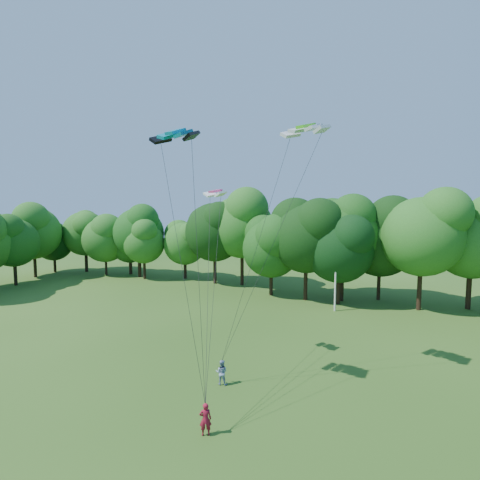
% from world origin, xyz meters
% --- Properties ---
extents(utility_pole, '(1.54, 0.38, 7.76)m').
position_xyz_m(utility_pole, '(2.66, 30.19, 4.00)').
color(utility_pole, silver).
rests_on(utility_pole, ground).
extents(kite_flyer_left, '(0.74, 0.68, 1.69)m').
position_xyz_m(kite_flyer_left, '(0.81, 5.12, 0.85)').
color(kite_flyer_left, maroon).
rests_on(kite_flyer_left, ground).
extents(kite_flyer_right, '(0.90, 0.77, 1.62)m').
position_xyz_m(kite_flyer_right, '(-0.90, 10.21, 0.81)').
color(kite_flyer_right, '#8899BC').
rests_on(kite_flyer_right, ground).
extents(kite_teal, '(2.97, 1.56, 0.58)m').
position_xyz_m(kite_teal, '(-2.70, 8.09, 15.75)').
color(kite_teal, '#057797').
rests_on(kite_teal, ground).
extents(kite_green, '(3.31, 2.36, 0.52)m').
position_xyz_m(kite_green, '(3.54, 13.34, 16.51)').
color(kite_green, '#4CD21F').
rests_on(kite_green, ground).
extents(kite_pink, '(1.98, 1.45, 0.29)m').
position_xyz_m(kite_pink, '(-3.03, 13.48, 12.53)').
color(kite_pink, '#C83770').
rests_on(kite_pink, ground).
extents(tree_back_west, '(8.73, 8.73, 12.70)m').
position_xyz_m(tree_back_west, '(-29.38, 36.79, 7.93)').
color(tree_back_west, '#321B14').
rests_on(tree_back_west, ground).
extents(tree_back_center, '(8.73, 8.73, 12.69)m').
position_xyz_m(tree_back_center, '(2.42, 33.38, 7.92)').
color(tree_back_center, black).
rests_on(tree_back_center, ground).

